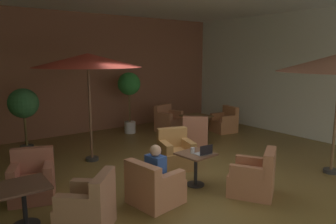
# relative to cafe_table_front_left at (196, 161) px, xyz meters

# --- Properties ---
(ground_plane) EXTENTS (10.47, 10.27, 0.02)m
(ground_plane) POSITION_rel_cafe_table_front_left_xyz_m (0.09, 0.54, -0.51)
(ground_plane) COLOR brown
(wall_back_brick) EXTENTS (10.47, 0.08, 3.95)m
(wall_back_brick) POSITION_rel_cafe_table_front_left_xyz_m (0.09, 5.63, 1.48)
(wall_back_brick) COLOR brown
(wall_back_brick) RESTS_ON ground_plane
(wall_right_plain) EXTENTS (0.08, 10.27, 3.95)m
(wall_right_plain) POSITION_rel_cafe_table_front_left_xyz_m (5.28, 0.54, 1.48)
(wall_right_plain) COLOR silver
(wall_right_plain) RESTS_ON ground_plane
(cafe_table_front_left) EXTENTS (0.69, 0.69, 0.67)m
(cafe_table_front_left) POSITION_rel_cafe_table_front_left_xyz_m (0.00, 0.00, 0.00)
(cafe_table_front_left) COLOR black
(cafe_table_front_left) RESTS_ON ground_plane
(armchair_front_left_north) EXTENTS (0.89, 0.90, 0.80)m
(armchair_front_left_north) POSITION_rel_cafe_table_front_left_xyz_m (-1.11, -0.17, -0.20)
(armchair_front_left_north) COLOR #B47250
(armchair_front_left_north) RESTS_ON ground_plane
(armchair_front_left_east) EXTENTS (1.03, 1.05, 0.88)m
(armchair_front_left_east) POSITION_rel_cafe_table_front_left_xyz_m (0.59, -0.97, -0.18)
(armchair_front_left_east) COLOR #AE6C4B
(armchair_front_left_east) RESTS_ON ground_plane
(armchair_front_left_south) EXTENTS (0.92, 0.97, 0.88)m
(armchair_front_left_south) POSITION_rel_cafe_table_front_left_xyz_m (0.34, 1.09, -0.18)
(armchair_front_left_south) COLOR #AD7A42
(armchair_front_left_south) RESTS_ON ground_plane
(cafe_table_front_right) EXTENTS (0.71, 0.71, 0.67)m
(cafe_table_front_right) POSITION_rel_cafe_table_front_left_xyz_m (-3.11, 0.36, 0.00)
(cafe_table_front_right) COLOR black
(cafe_table_front_right) RESTS_ON ground_plane
(armchair_front_right_north) EXTENTS (1.02, 1.02, 0.89)m
(armchair_front_right_north) POSITION_rel_cafe_table_front_left_xyz_m (-2.38, -0.32, -0.17)
(armchair_front_right_north) COLOR #A87256
(armchair_front_right_north) RESTS_ON ground_plane
(armchair_front_right_east) EXTENTS (0.93, 0.91, 0.89)m
(armchair_front_right_east) POSITION_rel_cafe_table_front_left_xyz_m (-2.77, 1.31, -0.17)
(armchair_front_right_east) COLOR #B56753
(armchair_front_right_east) RESTS_ON ground_plane
(cafe_table_mid_center) EXTENTS (0.83, 0.83, 0.67)m
(cafe_table_mid_center) POSITION_rel_cafe_table_front_left_xyz_m (2.69, 3.04, 0.05)
(cafe_table_mid_center) COLOR black
(cafe_table_mid_center) RESTS_ON ground_plane
(armchair_mid_center_north) EXTENTS (0.98, 0.92, 0.90)m
(armchair_mid_center_north) POSITION_rel_cafe_table_front_left_xyz_m (2.36, 4.12, -0.17)
(armchair_mid_center_north) COLOR #B46F4C
(armchair_mid_center_north) RESTS_ON ground_plane
(armchair_mid_center_east) EXTENTS (1.04, 1.05, 0.90)m
(armchair_mid_center_east) POSITION_rel_cafe_table_front_left_xyz_m (1.92, 2.20, -0.18)
(armchair_mid_center_east) COLOR #AE684D
(armchair_mid_center_east) RESTS_ON ground_plane
(armchair_mid_center_south) EXTENTS (0.83, 0.82, 0.87)m
(armchair_mid_center_south) POSITION_rel_cafe_table_front_left_xyz_m (3.81, 2.84, -0.19)
(armchair_mid_center_south) COLOR #AE6C42
(armchair_mid_center_south) RESTS_ON ground_plane
(patio_umbrella_tall_red) EXTENTS (2.55, 2.55, 2.62)m
(patio_umbrella_tall_red) POSITION_rel_cafe_table_front_left_xyz_m (-1.06, 2.68, 1.95)
(patio_umbrella_tall_red) COLOR #2D2D2D
(patio_umbrella_tall_red) RESTS_ON ground_plane
(potted_tree_left_corner) EXTENTS (0.74, 0.74, 1.78)m
(potted_tree_left_corner) POSITION_rel_cafe_table_front_left_xyz_m (-2.30, 3.86, 0.81)
(potted_tree_left_corner) COLOR #373835
(potted_tree_left_corner) RESTS_ON ground_plane
(potted_tree_mid_left) EXTENTS (0.75, 0.75, 2.03)m
(potted_tree_mid_left) POSITION_rel_cafe_table_front_left_xyz_m (1.12, 4.62, 0.99)
(potted_tree_mid_left) COLOR silver
(potted_tree_mid_left) RESTS_ON ground_plane
(patron_blue_shirt) EXTENTS (0.27, 0.37, 0.63)m
(patron_blue_shirt) POSITION_rel_cafe_table_front_left_xyz_m (-1.08, -0.17, 0.21)
(patron_blue_shirt) COLOR #2D4C9A
(patron_blue_shirt) RESTS_ON ground_plane
(iced_drink_cup) EXTENTS (0.08, 0.08, 0.11)m
(iced_drink_cup) POSITION_rel_cafe_table_front_left_xyz_m (-0.05, 0.04, 0.22)
(iced_drink_cup) COLOR white
(iced_drink_cup) RESTS_ON cafe_table_front_left
(open_laptop) EXTENTS (0.32, 0.24, 0.20)m
(open_laptop) POSITION_rel_cafe_table_front_left_xyz_m (0.08, -0.16, 0.22)
(open_laptop) COLOR #9EA0A5
(open_laptop) RESTS_ON cafe_table_front_left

